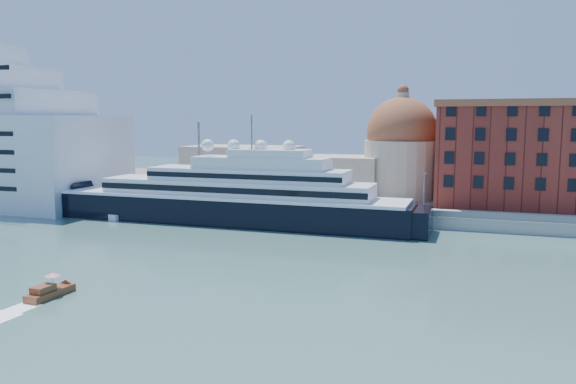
% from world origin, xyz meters
% --- Properties ---
extents(ground, '(400.00, 400.00, 0.00)m').
position_xyz_m(ground, '(0.00, 0.00, 0.00)').
color(ground, '#345B52').
rests_on(ground, ground).
extents(quay, '(180.00, 10.00, 2.50)m').
position_xyz_m(quay, '(0.00, 34.00, 1.25)').
color(quay, gray).
rests_on(quay, ground).
extents(land, '(260.00, 72.00, 2.00)m').
position_xyz_m(land, '(0.00, 75.00, 1.00)').
color(land, slate).
rests_on(land, ground).
extents(quay_fence, '(180.00, 0.10, 1.20)m').
position_xyz_m(quay_fence, '(0.00, 29.50, 3.10)').
color(quay_fence, slate).
rests_on(quay_fence, quay).
extents(superyacht, '(85.83, 11.90, 25.65)m').
position_xyz_m(superyacht, '(-11.21, 23.00, 4.43)').
color(superyacht, black).
rests_on(superyacht, ground).
extents(service_barge, '(11.81, 7.12, 2.52)m').
position_xyz_m(service_barge, '(-35.45, 19.85, 0.72)').
color(service_barge, white).
rests_on(service_barge, ground).
extents(water_taxi, '(2.37, 6.37, 2.98)m').
position_xyz_m(water_taxi, '(-8.04, -28.49, 0.72)').
color(water_taxi, maroon).
rests_on(water_taxi, ground).
extents(warehouse, '(43.00, 19.00, 23.25)m').
position_xyz_m(warehouse, '(52.00, 52.00, 13.79)').
color(warehouse, maroon).
rests_on(warehouse, land).
extents(church, '(66.00, 18.00, 25.50)m').
position_xyz_m(church, '(6.39, 57.72, 10.91)').
color(church, beige).
rests_on(church, land).
extents(lamp_posts, '(120.80, 2.40, 18.00)m').
position_xyz_m(lamp_posts, '(-12.67, 32.27, 9.84)').
color(lamp_posts, slate).
rests_on(lamp_posts, quay).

